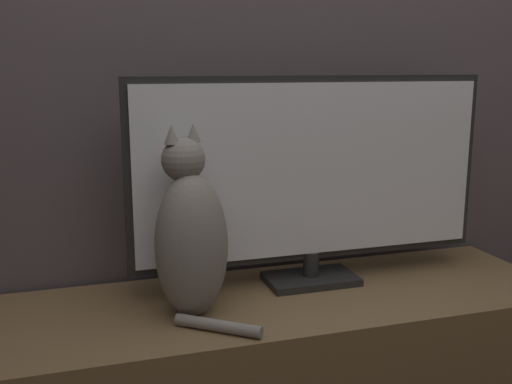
% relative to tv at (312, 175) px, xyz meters
% --- Properties ---
extents(wall_back, '(4.80, 0.05, 2.60)m').
position_rel_tv_xyz_m(wall_back, '(-0.12, 0.20, 0.44)').
color(wall_back, '#564C51').
rests_on(wall_back, ground_plane).
extents(tv, '(1.00, 0.15, 0.57)m').
position_rel_tv_xyz_m(tv, '(0.00, 0.00, 0.00)').
color(tv, black).
rests_on(tv, tv_stand).
extents(cat, '(0.24, 0.29, 0.46)m').
position_rel_tv_xyz_m(cat, '(-0.36, -0.12, -0.11)').
color(cat, gray).
rests_on(cat, tv_stand).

